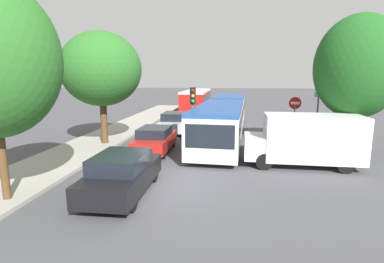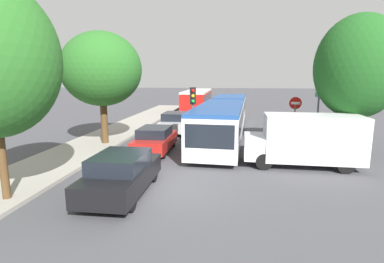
{
  "view_description": "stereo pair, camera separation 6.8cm",
  "coord_description": "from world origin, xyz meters",
  "px_view_note": "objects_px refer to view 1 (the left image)",
  "views": [
    {
      "loc": [
        1.97,
        -9.97,
        3.94
      ],
      "look_at": [
        0.2,
        4.96,
        1.2
      ],
      "focal_mm": 28.0,
      "sensor_mm": 36.0,
      "label": 1
    },
    {
      "loc": [
        2.04,
        -9.97,
        3.94
      ],
      "look_at": [
        0.2,
        4.96,
        1.2
      ],
      "focal_mm": 28.0,
      "sensor_mm": 36.0,
      "label": 2
    }
  ],
  "objects_px": {
    "queued_car_silver": "(175,122)",
    "articulated_bus": "(225,115)",
    "city_bus_rear": "(197,99)",
    "traffic_light": "(193,104)",
    "no_entry_sign": "(294,113)",
    "queued_car_black": "(122,174)",
    "white_van": "(306,139)",
    "direction_sign_post": "(318,102)",
    "tree_right_near": "(358,70)",
    "queued_car_red": "(155,139)",
    "tree_left_mid": "(103,71)"
  },
  "relations": [
    {
      "from": "tree_right_near",
      "to": "queued_car_black",
      "type": "bearing_deg",
      "value": -148.57
    },
    {
      "from": "direction_sign_post",
      "to": "tree_left_mid",
      "type": "bearing_deg",
      "value": 5.16
    },
    {
      "from": "queued_car_black",
      "to": "queued_car_silver",
      "type": "bearing_deg",
      "value": 1.48
    },
    {
      "from": "city_bus_rear",
      "to": "queued_car_silver",
      "type": "distance_m",
      "value": 14.24
    },
    {
      "from": "queued_car_black",
      "to": "queued_car_red",
      "type": "relative_size",
      "value": 1.06
    },
    {
      "from": "city_bus_rear",
      "to": "direction_sign_post",
      "type": "xyz_separation_m",
      "value": [
        8.66,
        -17.65,
        1.15
      ]
    },
    {
      "from": "articulated_bus",
      "to": "white_van",
      "type": "xyz_separation_m",
      "value": [
        3.68,
        -6.82,
        -0.14
      ]
    },
    {
      "from": "white_van",
      "to": "direction_sign_post",
      "type": "bearing_deg",
      "value": -108.85
    },
    {
      "from": "traffic_light",
      "to": "queued_car_black",
      "type": "bearing_deg",
      "value": -24.25
    },
    {
      "from": "queued_car_silver",
      "to": "tree_left_mid",
      "type": "relative_size",
      "value": 0.65
    },
    {
      "from": "articulated_bus",
      "to": "traffic_light",
      "type": "height_order",
      "value": "traffic_light"
    },
    {
      "from": "queued_car_silver",
      "to": "city_bus_rear",
      "type": "bearing_deg",
      "value": -0.03
    },
    {
      "from": "queued_car_black",
      "to": "tree_left_mid",
      "type": "xyz_separation_m",
      "value": [
        -3.51,
        7.16,
        3.54
      ]
    },
    {
      "from": "queued_car_black",
      "to": "articulated_bus",
      "type": "bearing_deg",
      "value": -16.41
    },
    {
      "from": "articulated_bus",
      "to": "queued_car_black",
      "type": "distance_m",
      "value": 11.48
    },
    {
      "from": "queued_car_silver",
      "to": "tree_right_near",
      "type": "height_order",
      "value": "tree_right_near"
    },
    {
      "from": "articulated_bus",
      "to": "no_entry_sign",
      "type": "relative_size",
      "value": 5.75
    },
    {
      "from": "articulated_bus",
      "to": "tree_left_mid",
      "type": "xyz_separation_m",
      "value": [
        -6.83,
        -3.81,
        2.89
      ]
    },
    {
      "from": "city_bus_rear",
      "to": "queued_car_silver",
      "type": "height_order",
      "value": "city_bus_rear"
    },
    {
      "from": "queued_car_silver",
      "to": "direction_sign_post",
      "type": "distance_m",
      "value": 9.59
    },
    {
      "from": "traffic_light",
      "to": "white_van",
      "type": "bearing_deg",
      "value": 54.93
    },
    {
      "from": "traffic_light",
      "to": "tree_left_mid",
      "type": "xyz_separation_m",
      "value": [
        -5.15,
        0.54,
        1.77
      ]
    },
    {
      "from": "queued_car_silver",
      "to": "traffic_light",
      "type": "xyz_separation_m",
      "value": [
        1.85,
        -5.01,
        1.76
      ]
    },
    {
      "from": "queued_car_red",
      "to": "tree_right_near",
      "type": "bearing_deg",
      "value": -89.39
    },
    {
      "from": "traffic_light",
      "to": "no_entry_sign",
      "type": "xyz_separation_m",
      "value": [
        5.72,
        1.79,
        -0.62
      ]
    },
    {
      "from": "queued_car_silver",
      "to": "tree_right_near",
      "type": "distance_m",
      "value": 11.91
    },
    {
      "from": "queued_car_red",
      "to": "queued_car_silver",
      "type": "xyz_separation_m",
      "value": [
        0.06,
        5.8,
        0.05
      ]
    },
    {
      "from": "articulated_bus",
      "to": "queued_car_black",
      "type": "bearing_deg",
      "value": -12.86
    },
    {
      "from": "queued_car_black",
      "to": "traffic_light",
      "type": "xyz_separation_m",
      "value": [
        1.63,
        6.62,
        1.78
      ]
    },
    {
      "from": "city_bus_rear",
      "to": "queued_car_black",
      "type": "xyz_separation_m",
      "value": [
        0.1,
        -25.85,
        -0.68
      ]
    },
    {
      "from": "queued_car_black",
      "to": "tree_left_mid",
      "type": "height_order",
      "value": "tree_left_mid"
    },
    {
      "from": "traffic_light",
      "to": "tree_right_near",
      "type": "xyz_separation_m",
      "value": [
        7.95,
        -0.76,
        1.79
      ]
    },
    {
      "from": "queued_car_black",
      "to": "queued_car_red",
      "type": "bearing_deg",
      "value": 3.16
    },
    {
      "from": "queued_car_black",
      "to": "queued_car_red",
      "type": "xyz_separation_m",
      "value": [
        -0.28,
        5.83,
        -0.04
      ]
    },
    {
      "from": "city_bus_rear",
      "to": "traffic_light",
      "type": "height_order",
      "value": "traffic_light"
    },
    {
      "from": "queued_car_silver",
      "to": "queued_car_black",
      "type": "bearing_deg",
      "value": -178.52
    },
    {
      "from": "queued_car_silver",
      "to": "white_van",
      "type": "distance_m",
      "value": 10.41
    },
    {
      "from": "traffic_light",
      "to": "direction_sign_post",
      "type": "xyz_separation_m",
      "value": [
        6.92,
        1.58,
        0.05
      ]
    },
    {
      "from": "city_bus_rear",
      "to": "white_van",
      "type": "distance_m",
      "value": 22.84
    },
    {
      "from": "tree_right_near",
      "to": "traffic_light",
      "type": "bearing_deg",
      "value": 174.54
    },
    {
      "from": "queued_car_black",
      "to": "traffic_light",
      "type": "relative_size",
      "value": 1.21
    },
    {
      "from": "direction_sign_post",
      "to": "tree_right_near",
      "type": "distance_m",
      "value": 3.09
    },
    {
      "from": "articulated_bus",
      "to": "tree_left_mid",
      "type": "distance_m",
      "value": 8.34
    },
    {
      "from": "no_entry_sign",
      "to": "direction_sign_post",
      "type": "distance_m",
      "value": 1.4
    },
    {
      "from": "city_bus_rear",
      "to": "traffic_light",
      "type": "bearing_deg",
      "value": -174.35
    },
    {
      "from": "white_van",
      "to": "traffic_light",
      "type": "bearing_deg",
      "value": -22.59
    },
    {
      "from": "queued_car_black",
      "to": "white_van",
      "type": "relative_size",
      "value": 0.81
    },
    {
      "from": "city_bus_rear",
      "to": "queued_car_red",
      "type": "distance_m",
      "value": 20.04
    },
    {
      "from": "queued_car_silver",
      "to": "articulated_bus",
      "type": "bearing_deg",
      "value": -100.02
    },
    {
      "from": "articulated_bus",
      "to": "tree_left_mid",
      "type": "bearing_deg",
      "value": -56.86
    }
  ]
}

